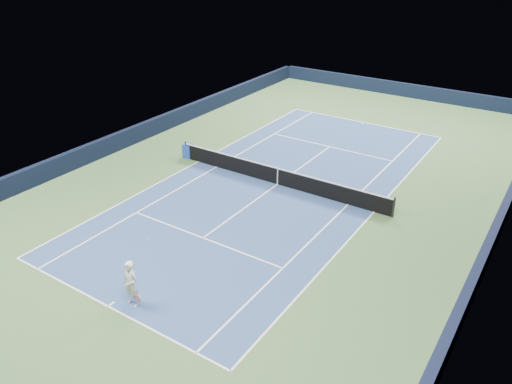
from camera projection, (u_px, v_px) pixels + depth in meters
The scene contains 19 objects.
ground at pixel (278, 184), 26.89m from camera, with size 40.00×40.00×0.00m, color #3D5D33.
wall_far at pixel (401, 89), 41.34m from camera, with size 22.00×0.35×1.10m, color black.
wall_right at pixel (494, 235), 21.36m from camera, with size 0.35×40.00×1.10m, color black.
wall_left at pixel (133, 135), 31.92m from camera, with size 0.35×40.00×1.10m, color black.
court_surface at pixel (278, 184), 26.89m from camera, with size 10.97×23.77×0.01m, color navy.
baseline_far at pixel (363, 122), 35.70m from camera, with size 10.97×0.08×0.00m, color white.
baseline_near at pixel (108, 306), 18.08m from camera, with size 10.97×0.08×0.00m, color white.
sideline_doubles_right at pixel (374, 212), 24.21m from camera, with size 0.08×23.77×0.00m, color white.
sideline_doubles_left at pixel (198, 161), 29.56m from camera, with size 0.08×23.77×0.00m, color white.
sideline_singles_right at pixel (348, 204), 24.88m from camera, with size 0.08×23.77×0.00m, color white.
sideline_singles_left at pixel (217, 167), 28.90m from camera, with size 0.08×23.77×0.00m, color white.
service_line_far at pixel (330, 147), 31.63m from camera, with size 8.23×0.08×0.00m, color white.
service_line_near at pixel (203, 238), 22.14m from camera, with size 8.23×0.08×0.00m, color white.
center_service_line at pixel (278, 184), 26.89m from camera, with size 0.08×12.80×0.00m, color white.
center_mark_far at pixel (362, 123), 35.59m from camera, with size 0.08×0.30×0.00m, color white.
center_mark_near at pixel (111, 304), 18.19m from camera, with size 0.08×0.30×0.00m, color white.
tennis_net at pixel (278, 176), 26.66m from camera, with size 12.90×0.10×1.07m.
sponsor_cube at pixel (188, 151), 29.94m from camera, with size 0.61×0.54×0.86m.
tennis_player at pixel (131, 284), 17.77m from camera, with size 0.83×1.27×2.33m.
Camera 1 is at (12.26, -20.74, 12.02)m, focal length 35.00 mm.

